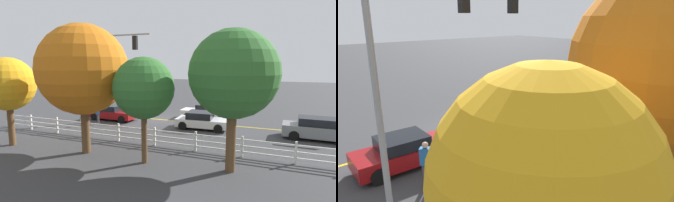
# 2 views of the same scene
# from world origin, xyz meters

# --- Properties ---
(ground_plane) EXTENTS (120.00, 120.00, 0.00)m
(ground_plane) POSITION_xyz_m (0.00, 0.00, 0.00)
(ground_plane) COLOR #38383A
(lane_center_stripe) EXTENTS (28.00, 0.16, 0.01)m
(lane_center_stripe) POSITION_xyz_m (-4.00, 0.00, 0.00)
(lane_center_stripe) COLOR gold
(lane_center_stripe) RESTS_ON ground_plane
(signal_assembly) EXTENTS (6.61, 0.37, 7.52)m
(signal_assembly) POSITION_xyz_m (3.37, 3.98, 5.24)
(signal_assembly) COLOR gray
(signal_assembly) RESTS_ON ground_plane
(car_0) EXTENTS (4.78, 2.09, 1.48)m
(car_0) POSITION_xyz_m (-12.52, 1.82, 0.72)
(car_0) COLOR slate
(car_0) RESTS_ON ground_plane
(car_1) EXTENTS (4.04, 2.14, 1.31)m
(car_1) POSITION_xyz_m (-4.51, 1.81, 0.64)
(car_1) COLOR silver
(car_1) RESTS_ON ground_plane
(car_2) EXTENTS (4.48, 1.91, 1.36)m
(car_2) POSITION_xyz_m (-3.98, -1.71, 0.66)
(car_2) COLOR silver
(car_2) RESTS_ON ground_plane
(car_3) EXTENTS (4.22, 1.88, 1.31)m
(car_3) POSITION_xyz_m (3.74, 1.72, 0.63)
(car_3) COLOR maroon
(car_3) RESTS_ON ground_plane
(pedestrian) EXTENTS (0.47, 0.46, 1.69)m
(pedestrian) POSITION_xyz_m (3.84, 3.68, 0.93)
(pedestrian) COLOR #3F3F42
(pedestrian) RESTS_ON ground_plane
(white_rail_fence) EXTENTS (26.10, 0.10, 1.15)m
(white_rail_fence) POSITION_xyz_m (-3.00, 7.11, 0.60)
(white_rail_fence) COLOR white
(white_rail_fence) RESTS_ON ground_plane
(tree_2) EXTENTS (3.20, 3.20, 5.38)m
(tree_2) POSITION_xyz_m (5.18, 10.37, 3.75)
(tree_2) COLOR brown
(tree_2) RESTS_ON ground_plane
(tree_4) EXTENTS (4.92, 4.92, 7.13)m
(tree_4) POSITION_xyz_m (0.02, 9.75, 4.65)
(tree_4) COLOR brown
(tree_4) RESTS_ON ground_plane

